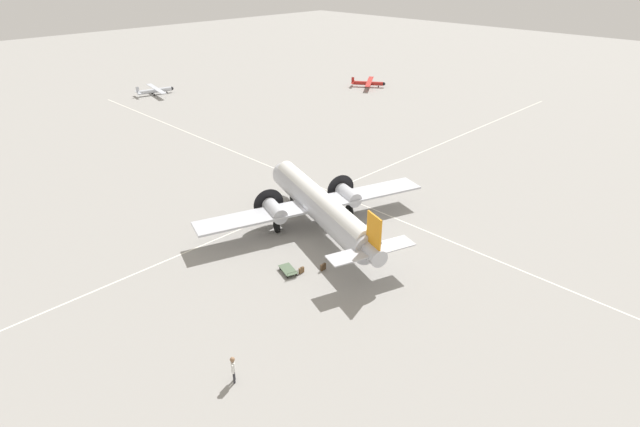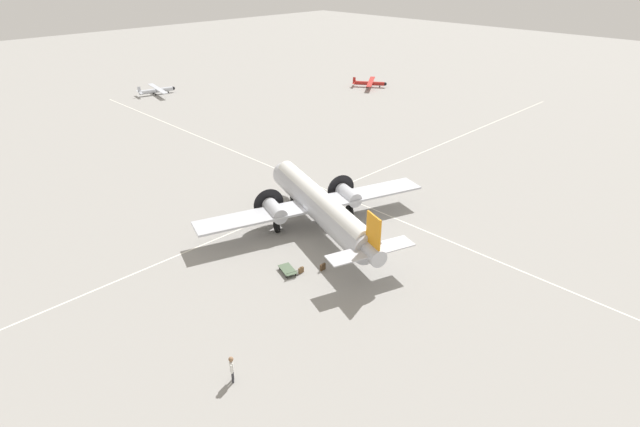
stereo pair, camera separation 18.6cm
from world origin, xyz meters
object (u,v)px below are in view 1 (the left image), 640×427
Objects in this scene: suitcase_near_door at (323,267)px; light_aircraft_distant at (369,83)px; airliner_main at (318,203)px; crew_foreground at (233,367)px; light_aircraft_taxiing at (156,90)px; suitcase_upright_spare at (301,270)px; baggage_cart at (288,270)px.

light_aircraft_distant is at bearing 36.91° from suitcase_near_door.
crew_foreground is at bearing 139.42° from airliner_main.
light_aircraft_distant is at bearing -25.30° from light_aircraft_taxiing.
crew_foreground reaches higher than suitcase_upright_spare.
suitcase_upright_spare is 1.06m from baggage_cart.
suitcase_upright_spare is (-6.22, -4.39, -2.27)m from airliner_main.
suitcase_near_door is at bearing -88.01° from light_aircraft_distant.
airliner_main is at bearing -93.26° from light_aircraft_taxiing.
airliner_main reaches higher than baggage_cart.
baggage_cart is at bearing -90.40° from light_aircraft_distant.
suitcase_upright_spare is at bearing -117.61° from baggage_cart.
suitcase_upright_spare is 0.07× the size of light_aircraft_distant.
suitcase_upright_spare is 64.88m from light_aircraft_distant.
baggage_cart is at bearing 143.19° from suitcase_near_door.
airliner_main reaches higher than light_aircraft_distant.
airliner_main is at bearing -45.53° from baggage_cart.
airliner_main is 7.46m from suitcase_near_door.
suitcase_near_door is 0.07× the size of light_aircraft_taxiing.
crew_foreground is 0.20× the size of light_aircraft_taxiing.
light_aircraft_taxiing is (31.32, 66.84, -0.36)m from crew_foreground.
suitcase_near_door is 64.22m from light_aircraft_distant.
airliner_main is 57.29m from light_aircraft_distant.
suitcase_upright_spare is at bearing -25.55° from crew_foreground.
crew_foreground is 3.06× the size of suitcase_near_door.
light_aircraft_taxiing is at bearing 4.58° from airliner_main.
baggage_cart is 65.07m from light_aircraft_distant.
crew_foreground is 11.79m from baggage_cart.
baggage_cart is 0.21× the size of light_aircraft_taxiing.
light_aircraft_taxiing reaches higher than baggage_cart.
light_aircraft_distant is at bearing -38.59° from baggage_cart.
suitcase_upright_spare is (-1.51, 0.95, -0.05)m from suitcase_near_door.
suitcase_upright_spare is (10.66, 5.59, -0.90)m from crew_foreground.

